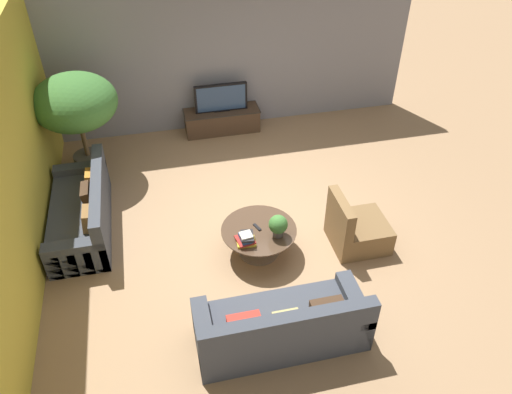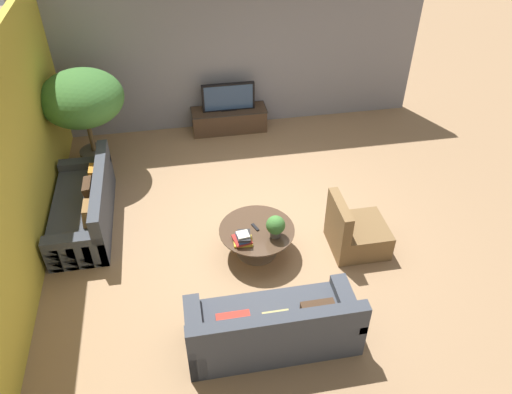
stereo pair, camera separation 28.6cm
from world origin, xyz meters
name	(u,v)px [view 2 (the right image)]	position (x,y,z in m)	size (l,w,h in m)	color
ground_plane	(262,224)	(0.00, 0.00, 0.00)	(24.00, 24.00, 0.00)	#9E7A56
back_wall_stone	(230,52)	(0.00, 3.26, 1.50)	(7.40, 0.12, 3.00)	gray
side_wall_left	(18,158)	(-3.26, 0.20, 1.50)	(0.12, 7.40, 3.00)	gold
media_console	(229,119)	(-0.11, 2.94, 0.24)	(1.48, 0.50, 0.46)	#473323
television	(228,97)	(-0.11, 2.94, 0.73)	(1.02, 0.13, 0.55)	black
coffee_table	(257,236)	(-0.19, -0.58, 0.31)	(1.08, 1.08, 0.44)	#756656
couch_by_wall	(85,208)	(-2.68, 0.54, 0.29)	(0.84, 2.09, 0.84)	#3D424C
couch_near_entry	(273,327)	(-0.28, -2.16, 0.29)	(2.05, 0.84, 0.84)	#3D424C
armchair_wicker	(355,233)	(1.24, -0.73, 0.27)	(0.80, 0.76, 0.86)	brown
potted_palm_tall	(83,101)	(-2.65, 2.10, 1.30)	(1.38, 1.38, 1.81)	#514C47
potted_plant_tabletop	(276,226)	(0.04, -0.76, 0.63)	(0.27, 0.27, 0.34)	#514C47
book_stack	(243,238)	(-0.42, -0.80, 0.51)	(0.28, 0.29, 0.16)	gold
remote_black	(255,227)	(-0.21, -0.54, 0.45)	(0.04, 0.16, 0.02)	black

